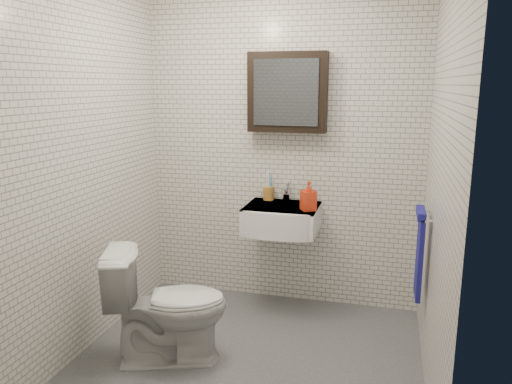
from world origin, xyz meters
TOP-DOWN VIEW (x-y plane):
  - ground at (0.00, 0.00)m, footprint 2.20×2.00m
  - room_shell at (0.00, 0.00)m, footprint 2.22×2.02m
  - washbasin at (0.05, 0.73)m, footprint 0.55×0.50m
  - faucet at (0.05, 0.93)m, footprint 0.06×0.20m
  - mirror_cabinet at (0.05, 0.93)m, footprint 0.60×0.15m
  - towel_rail at (1.04, 0.35)m, footprint 0.09×0.30m
  - toothbrush_cup at (-0.10, 0.94)m, footprint 0.11×0.11m
  - soap_bottle at (0.27, 0.69)m, footprint 0.14×0.14m
  - toilet at (-0.50, -0.15)m, footprint 0.84×0.65m

SIDE VIEW (x-z plane):
  - ground at x=0.00m, z-range 0.00..0.01m
  - toilet at x=-0.50m, z-range 0.00..0.76m
  - towel_rail at x=1.04m, z-range 0.43..1.01m
  - washbasin at x=0.05m, z-range 0.66..0.86m
  - toothbrush_cup at x=-0.10m, z-range 0.79..1.03m
  - faucet at x=0.05m, z-range 0.84..0.99m
  - soap_bottle at x=0.27m, z-range 0.85..1.07m
  - room_shell at x=0.00m, z-range 0.21..2.72m
  - mirror_cabinet at x=0.05m, z-range 1.40..2.00m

